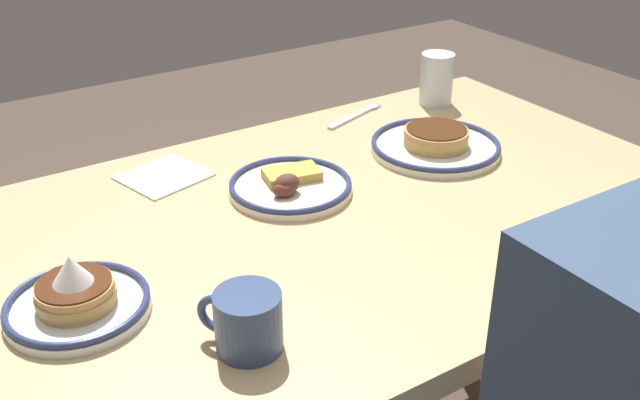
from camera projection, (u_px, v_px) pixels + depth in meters
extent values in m
cube|color=tan|center=(349.00, 218.00, 1.37)|extent=(1.36, 0.86, 0.04)
cylinder|color=tan|center=(450.00, 227.00, 2.07)|extent=(0.06, 0.06, 0.69)
cylinder|color=tan|center=(16.00, 384.00, 1.52)|extent=(0.06, 0.06, 0.69)
cylinder|color=silver|center=(290.00, 189.00, 1.41)|extent=(0.23, 0.23, 0.01)
torus|color=navy|center=(290.00, 183.00, 1.41)|extent=(0.23, 0.23, 0.01)
cube|color=gold|center=(292.00, 174.00, 1.43)|extent=(0.12, 0.08, 0.02)
ellipsoid|color=brown|center=(287.00, 190.00, 1.36)|extent=(0.03, 0.03, 0.03)
ellipsoid|color=brown|center=(287.00, 184.00, 1.37)|extent=(0.05, 0.04, 0.04)
ellipsoid|color=brown|center=(282.00, 190.00, 1.36)|extent=(0.04, 0.03, 0.03)
cylinder|color=silver|center=(435.00, 148.00, 1.57)|extent=(0.27, 0.27, 0.01)
torus|color=navy|center=(436.00, 143.00, 1.57)|extent=(0.27, 0.27, 0.01)
cylinder|color=tan|center=(436.00, 143.00, 1.57)|extent=(0.13, 0.13, 0.01)
cylinder|color=gold|center=(436.00, 137.00, 1.56)|extent=(0.13, 0.13, 0.01)
cylinder|color=tan|center=(436.00, 132.00, 1.56)|extent=(0.14, 0.14, 0.01)
cylinder|color=#4C2814|center=(437.00, 129.00, 1.55)|extent=(0.13, 0.13, 0.00)
cylinder|color=white|center=(78.00, 308.00, 1.08)|extent=(0.21, 0.21, 0.01)
torus|color=navy|center=(77.00, 302.00, 1.07)|extent=(0.21, 0.21, 0.01)
cylinder|color=tan|center=(77.00, 301.00, 1.07)|extent=(0.11, 0.11, 0.01)
cylinder|color=gold|center=(76.00, 294.00, 1.07)|extent=(0.12, 0.12, 0.01)
cylinder|color=#DA9B4D|center=(74.00, 287.00, 1.06)|extent=(0.11, 0.11, 0.01)
cylinder|color=#4C2814|center=(74.00, 283.00, 1.06)|extent=(0.11, 0.11, 0.00)
cone|color=white|center=(71.00, 269.00, 1.05)|extent=(0.06, 0.06, 0.04)
cylinder|color=#334772|center=(248.00, 321.00, 0.99)|extent=(0.09, 0.09, 0.09)
torus|color=#334772|center=(217.00, 314.00, 1.01)|extent=(0.05, 0.06, 0.06)
cylinder|color=brown|center=(247.00, 305.00, 0.98)|extent=(0.08, 0.08, 0.01)
cylinder|color=silver|center=(437.00, 79.00, 1.80)|extent=(0.08, 0.08, 0.12)
cylinder|color=black|center=(436.00, 86.00, 1.81)|extent=(0.07, 0.07, 0.08)
cube|color=white|center=(164.00, 176.00, 1.47)|extent=(0.18, 0.17, 0.00)
cube|color=silver|center=(354.00, 116.00, 1.74)|extent=(0.18, 0.07, 0.01)
cube|color=silver|center=(377.00, 107.00, 1.80)|extent=(0.03, 0.01, 0.00)
cube|color=silver|center=(375.00, 106.00, 1.80)|extent=(0.03, 0.01, 0.00)
cube|color=silver|center=(373.00, 106.00, 1.80)|extent=(0.03, 0.01, 0.00)
cube|color=silver|center=(371.00, 105.00, 1.81)|extent=(0.03, 0.01, 0.00)
cylinder|color=tan|center=(543.00, 338.00, 0.97)|extent=(0.08, 0.08, 0.26)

